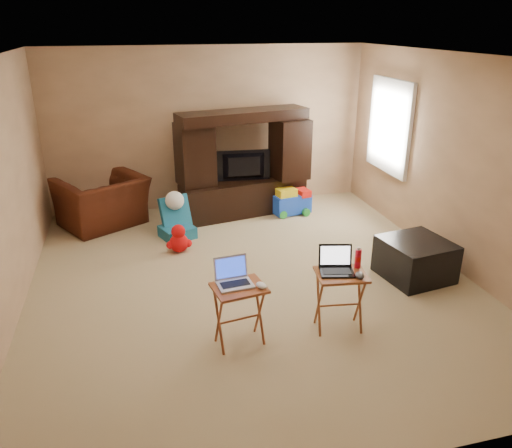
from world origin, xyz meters
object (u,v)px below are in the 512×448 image
object	(u,v)px
television	(244,167)
tray_table_left	(239,315)
entertainment_center	(244,164)
ottoman	(415,259)
mouse_right	(360,275)
recliner	(103,202)
laptop_right	(337,262)
push_toy	(292,200)
water_bottle	(358,259)
plush_toy	(179,238)
laptop_left	(235,274)
tray_table_right	(339,301)
child_rocker	(177,219)
mouse_left	(261,285)

from	to	relation	value
television	tray_table_left	distance (m)	3.42
entertainment_center	ottoman	size ratio (longest dim) A/B	2.75
television	mouse_right	xyz separation A→B (m)	(0.31, -3.41, -0.14)
recliner	laptop_right	bearing A→B (deg)	94.05
push_toy	ottoman	bearing A→B (deg)	-82.44
ottoman	water_bottle	distance (m)	1.38
push_toy	ottoman	xyz separation A→B (m)	(0.75, -2.36, 0.01)
plush_toy	mouse_right	world-z (taller)	mouse_right
laptop_right	water_bottle	size ratio (longest dim) A/B	1.70
laptop_left	tray_table_left	bearing A→B (deg)	-50.40
television	water_bottle	size ratio (longest dim) A/B	4.37
plush_toy	mouse_right	size ratio (longest dim) A/B	3.11
plush_toy	push_toy	world-z (taller)	push_toy
entertainment_center	tray_table_right	bearing A→B (deg)	-97.85
plush_toy	water_bottle	world-z (taller)	water_bottle
plush_toy	tray_table_left	xyz separation A→B (m)	(0.33, -2.16, 0.11)
tray_table_left	child_rocker	bearing A→B (deg)	87.72
child_rocker	laptop_left	distance (m)	2.66
plush_toy	water_bottle	xyz separation A→B (m)	(1.52, -2.09, 0.51)
recliner	push_toy	distance (m)	2.85
water_bottle	child_rocker	bearing A→B (deg)	120.25
child_rocker	push_toy	world-z (taller)	child_rocker
tray_table_left	mouse_left	xyz separation A→B (m)	(0.19, -0.07, 0.33)
laptop_left	plush_toy	bearing A→B (deg)	92.62
water_bottle	television	bearing A→B (deg)	96.67
laptop_left	water_bottle	distance (m)	1.22
entertainment_center	recliner	size ratio (longest dim) A/B	1.74
entertainment_center	push_toy	world-z (taller)	entertainment_center
tray_table_right	laptop_right	world-z (taller)	laptop_right
entertainment_center	ottoman	distance (m)	3.01
television	mouse_left	size ratio (longest dim) A/B	6.69
plush_toy	mouse_left	distance (m)	2.33
tray_table_left	ottoman	bearing A→B (deg)	9.84
push_toy	laptop_right	xyz separation A→B (m)	(-0.58, -3.12, 0.51)
tray_table_right	water_bottle	world-z (taller)	water_bottle
mouse_left	tray_table_left	bearing A→B (deg)	159.78
recliner	water_bottle	world-z (taller)	water_bottle
entertainment_center	mouse_left	xyz separation A→B (m)	(-0.63, -3.40, -0.18)
mouse_right	water_bottle	bearing A→B (deg)	70.71
push_toy	laptop_right	size ratio (longest dim) A/B	1.84
push_toy	entertainment_center	bearing A→B (deg)	154.45
entertainment_center	laptop_left	size ratio (longest dim) A/B	6.25
laptop_right	mouse_right	bearing A→B (deg)	-26.04
recliner	tray_table_right	distance (m)	4.08
television	laptop_left	bearing A→B (deg)	79.94
plush_toy	mouse_right	bearing A→B (deg)	-57.56
child_rocker	water_bottle	bearing A→B (deg)	-80.20
ottoman	tray_table_left	bearing A→B (deg)	-161.33
entertainment_center	push_toy	distance (m)	0.95
tray_table_right	ottoman	bearing A→B (deg)	38.50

